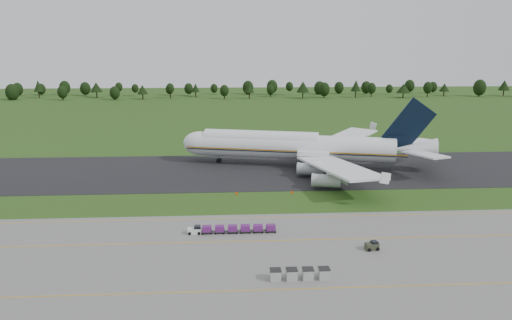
{
  "coord_description": "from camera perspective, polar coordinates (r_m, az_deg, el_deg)",
  "views": [
    {
      "loc": [
        -6.51,
        -104.03,
        33.78
      ],
      "look_at": [
        -0.11,
        2.0,
        9.11
      ],
      "focal_mm": 35.0,
      "sensor_mm": 36.0,
      "label": 1
    }
  ],
  "objects": [
    {
      "name": "taxiway",
      "position": [
        136.43,
        -0.61,
        -1.24
      ],
      "size": [
        300.0,
        40.0,
        0.08
      ],
      "primitive_type": "cube",
      "color": "black",
      "rests_on": "ground"
    },
    {
      "name": "apron",
      "position": [
        78.01,
        1.72,
        -12.57
      ],
      "size": [
        300.0,
        52.0,
        0.06
      ],
      "primitive_type": "cube",
      "color": "slate",
      "rests_on": "ground"
    },
    {
      "name": "utility_cart",
      "position": [
        87.28,
        13.1,
        -9.6
      ],
      "size": [
        2.35,
        1.66,
        1.19
      ],
      "color": "#323626",
      "rests_on": "apron"
    },
    {
      "name": "apron_markings",
      "position": [
        84.35,
        1.28,
        -10.49
      ],
      "size": [
        300.0,
        30.2,
        0.01
      ],
      "color": "#CD910C",
      "rests_on": "apron"
    },
    {
      "name": "ground",
      "position": [
        109.57,
        0.12,
        -4.88
      ],
      "size": [
        600.0,
        600.0,
        0.0
      ],
      "primitive_type": "plane",
      "color": "#264715",
      "rests_on": "ground"
    },
    {
      "name": "aircraft",
      "position": [
        141.14,
        4.91,
        1.58
      ],
      "size": [
        72.2,
        68.01,
        20.21
      ],
      "color": "white",
      "rests_on": "ground"
    },
    {
      "name": "edge_markers",
      "position": [
        115.41,
        0.96,
        -3.8
      ],
      "size": [
        13.33,
        0.3,
        0.6
      ],
      "color": "#FF4508",
      "rests_on": "ground"
    },
    {
      "name": "uld_row",
      "position": [
        75.34,
        5.03,
        -12.86
      ],
      "size": [
        8.88,
        1.68,
        1.66
      ],
      "color": "#A0A0A0",
      "rests_on": "apron"
    },
    {
      "name": "baggage_train",
      "position": [
        92.27,
        -2.89,
        -7.87
      ],
      "size": [
        16.13,
        1.46,
        1.41
      ],
      "color": "silver",
      "rests_on": "apron"
    },
    {
      "name": "tree_line",
      "position": [
        324.65,
        -3.67,
        8.18
      ],
      "size": [
        525.91,
        21.45,
        11.41
      ],
      "color": "black",
      "rests_on": "ground"
    }
  ]
}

